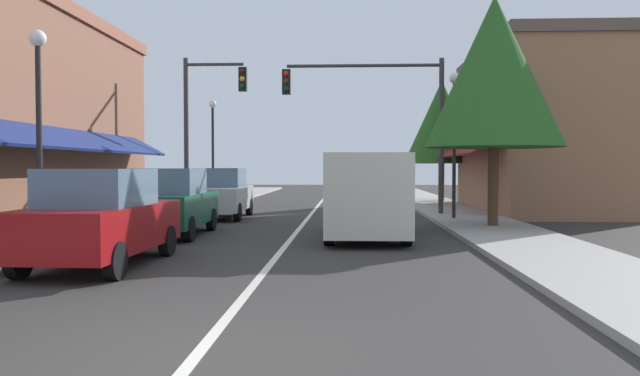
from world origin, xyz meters
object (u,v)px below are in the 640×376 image
object	(u,v)px
traffic_signal_mast_arm	(385,107)
street_lamp_left_far	(213,135)
tree_right_far	(442,122)
parked_car_nearest_left	(100,218)
parked_car_third_left	(221,193)
street_lamp_right_mid	(454,122)
traffic_signal_left_corner	(205,113)
street_lamp_left_near	(39,102)
van_in_lane	(366,193)
tree_right_near	(494,72)
parked_car_second_left	(171,202)

from	to	relation	value
traffic_signal_mast_arm	street_lamp_left_far	bearing A→B (deg)	140.65
tree_right_far	parked_car_nearest_left	bearing A→B (deg)	-114.25
parked_car_third_left	street_lamp_right_mid	xyz separation A→B (m)	(7.99, -0.91, 2.43)
traffic_signal_mast_arm	traffic_signal_left_corner	size ratio (longest dim) A/B	0.98
street_lamp_left_near	traffic_signal_mast_arm	bearing A→B (deg)	50.85
parked_car_third_left	van_in_lane	size ratio (longest dim) A/B	0.80
parked_car_nearest_left	van_in_lane	xyz separation A→B (m)	(4.91, 4.81, 0.27)
van_in_lane	street_lamp_right_mid	world-z (taller)	street_lamp_right_mid
traffic_signal_mast_arm	parked_car_third_left	bearing A→B (deg)	-169.90
parked_car_third_left	street_lamp_left_far	size ratio (longest dim) A/B	0.83
van_in_lane	tree_right_near	size ratio (longest dim) A/B	0.77
van_in_lane	street_lamp_left_far	bearing A→B (deg)	117.35
parked_car_second_left	traffic_signal_mast_arm	bearing A→B (deg)	46.72
street_lamp_right_mid	tree_right_near	distance (m)	2.98
traffic_signal_mast_arm	tree_right_near	size ratio (longest dim) A/B	0.87
van_in_lane	street_lamp_left_far	xyz separation A→B (m)	(-6.86, 13.20, 2.18)
street_lamp_right_mid	parked_car_third_left	bearing A→B (deg)	173.50
parked_car_second_left	street_lamp_right_mid	xyz separation A→B (m)	(8.15, 4.70, 2.43)
parked_car_second_left	tree_right_far	bearing A→B (deg)	57.25
traffic_signal_mast_arm	tree_right_far	xyz separation A→B (m)	(3.32, 8.56, 0.08)
street_lamp_right_mid	tree_right_far	size ratio (longest dim) A/B	0.80
parked_car_third_left	van_in_lane	distance (m)	7.63
traffic_signal_left_corner	tree_right_near	xyz separation A→B (m)	(9.67, -5.40, 0.66)
parked_car_nearest_left	van_in_lane	bearing A→B (deg)	45.13
parked_car_second_left	tree_right_far	xyz separation A→B (m)	(9.30, 15.21, 3.18)
street_lamp_left_far	tree_right_far	distance (m)	11.31
parked_car_nearest_left	traffic_signal_mast_arm	world-z (taller)	traffic_signal_mast_arm
parked_car_third_left	tree_right_far	world-z (taller)	tree_right_far
parked_car_third_left	traffic_signal_mast_arm	size ratio (longest dim) A/B	0.70
parked_car_second_left	street_lamp_left_near	bearing A→B (deg)	-123.49
street_lamp_left_far	tree_right_near	size ratio (longest dim) A/B	0.74
parked_car_nearest_left	van_in_lane	distance (m)	6.88
van_in_lane	traffic_signal_left_corner	distance (m)	10.08
van_in_lane	tree_right_far	world-z (taller)	tree_right_far
traffic_signal_mast_arm	tree_right_far	bearing A→B (deg)	68.80
street_lamp_right_mid	street_lamp_left_far	xyz separation A→B (m)	(-9.92, 8.29, 0.02)
parked_car_nearest_left	street_lamp_left_near	size ratio (longest dim) A/B	0.87
traffic_signal_left_corner	street_lamp_left_near	distance (m)	10.62
street_lamp_left_near	tree_right_far	bearing A→B (deg)	58.44
parked_car_second_left	traffic_signal_left_corner	distance (m)	8.09
parked_car_nearest_left	street_lamp_right_mid	size ratio (longest dim) A/B	0.84
street_lamp_right_mid	parked_car_nearest_left	bearing A→B (deg)	-129.34
parked_car_nearest_left	traffic_signal_mast_arm	distance (m)	13.38
tree_right_far	parked_car_third_left	bearing A→B (deg)	-133.57
parked_car_third_left	street_lamp_left_far	xyz separation A→B (m)	(-1.93, 7.38, 2.45)
parked_car_nearest_left	traffic_signal_left_corner	world-z (taller)	traffic_signal_left_corner
parked_car_nearest_left	parked_car_second_left	world-z (taller)	same
van_in_lane	tree_right_far	xyz separation A→B (m)	(4.20, 15.41, 2.91)
van_in_lane	street_lamp_left_near	size ratio (longest dim) A/B	1.10
traffic_signal_mast_arm	parked_car_nearest_left	bearing A→B (deg)	-116.40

